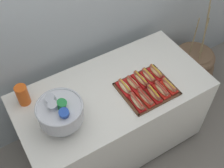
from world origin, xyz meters
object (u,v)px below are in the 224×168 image
at_px(buffet_table, 113,117).
at_px(cup_stack, 23,95).
at_px(hot_dog_1, 145,98).
at_px(hot_dog_5, 125,87).
at_px(hot_dog_0, 137,102).
at_px(hot_dog_7, 141,79).
at_px(floor_vase, 191,68).
at_px(hot_dog_8, 149,76).
at_px(serving_tray, 147,89).
at_px(hot_dog_2, 154,93).
at_px(hot_dog_3, 161,89).
at_px(hot_dog_9, 156,72).
at_px(hot_dog_4, 169,86).
at_px(punch_bowl, 60,112).
at_px(hot_dog_6, 133,83).

bearing_deg(buffet_table, cup_stack, 159.07).
bearing_deg(hot_dog_1, hot_dog_5, 114.61).
xyz_separation_m(hot_dog_5, cup_stack, (-0.70, 0.29, 0.05)).
bearing_deg(hot_dog_0, hot_dog_7, 47.90).
relative_size(floor_vase, hot_dog_8, 6.69).
relative_size(hot_dog_0, cup_stack, 1.04).
bearing_deg(hot_dog_8, hot_dog_7, -179.83).
xyz_separation_m(serving_tray, hot_dog_2, (0.00, -0.08, 0.03)).
xyz_separation_m(buffet_table, hot_dog_0, (0.08, -0.22, 0.41)).
height_order(hot_dog_2, cup_stack, cup_stack).
bearing_deg(hot_dog_2, hot_dog_3, 0.17).
bearing_deg(floor_vase, hot_dog_5, -166.32).
xyz_separation_m(buffet_table, floor_vase, (1.13, 0.21, -0.19)).
height_order(hot_dog_0, hot_dog_9, hot_dog_9).
xyz_separation_m(hot_dog_4, hot_dog_8, (-0.08, 0.16, -0.00)).
relative_size(buffet_table, hot_dog_3, 9.40).
distance_m(hot_dog_3, punch_bowl, 0.78).
relative_size(hot_dog_0, hot_dog_9, 1.12).
bearing_deg(hot_dog_3, hot_dog_6, 132.44).
relative_size(floor_vase, hot_dog_5, 6.32).
relative_size(serving_tray, hot_dog_5, 2.44).
bearing_deg(hot_dog_8, hot_dog_9, 0.17).
bearing_deg(hot_dog_8, hot_dog_1, -132.10).
distance_m(hot_dog_4, cup_stack, 1.10).
relative_size(hot_dog_3, hot_dog_5, 0.98).
distance_m(floor_vase, hot_dog_7, 1.12).
xyz_separation_m(hot_dog_7, hot_dog_9, (0.15, 0.00, -0.00)).
bearing_deg(hot_dog_6, serving_tray, -47.56).
xyz_separation_m(buffet_table, cup_stack, (-0.62, 0.24, 0.46)).
bearing_deg(hot_dog_8, hot_dog_3, -89.83).
bearing_deg(hot_dog_1, cup_stack, 149.66).
distance_m(buffet_table, hot_dog_8, 0.51).
bearing_deg(hot_dog_4, hot_dog_5, 151.36).
height_order(hot_dog_2, hot_dog_5, hot_dog_2).
height_order(hot_dog_4, cup_stack, cup_stack).
xyz_separation_m(serving_tray, punch_bowl, (-0.69, 0.05, 0.14)).
xyz_separation_m(hot_dog_0, cup_stack, (-0.70, 0.45, 0.05)).
height_order(hot_dog_5, cup_stack, cup_stack).
distance_m(hot_dog_4, hot_dog_9, 0.17).
height_order(hot_dog_0, hot_dog_1, hot_dog_1).
height_order(floor_vase, punch_bowl, floor_vase).
bearing_deg(serving_tray, floor_vase, 20.51).
relative_size(hot_dog_7, hot_dog_9, 1.14).
distance_m(hot_dog_3, hot_dog_4, 0.08).
distance_m(hot_dog_5, hot_dog_6, 0.08).
bearing_deg(hot_dog_4, hot_dog_8, 114.61).
height_order(serving_tray, hot_dog_4, hot_dog_4).
bearing_deg(hot_dog_4, hot_dog_0, -179.83).
xyz_separation_m(hot_dog_3, hot_dog_8, (-0.00, 0.16, -0.00)).
distance_m(floor_vase, hot_dog_2, 1.17).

